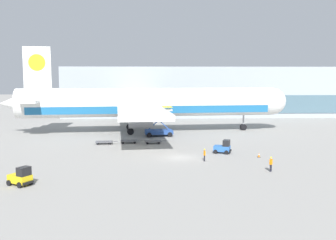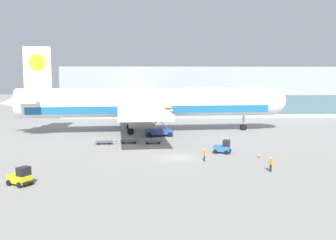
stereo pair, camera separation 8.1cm
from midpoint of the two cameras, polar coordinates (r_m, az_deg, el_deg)
name	(u,v)px [view 1 (the left image)]	position (r m, az deg, el deg)	size (l,w,h in m)	color
ground_plane	(181,158)	(52.22, 1.88, -5.75)	(400.00, 400.00, 0.00)	gray
terminal_building	(221,92)	(111.62, 8.06, 4.32)	(90.00, 18.20, 14.00)	#9EA8B2
airplane_main	(146,104)	(75.98, -3.36, 2.53)	(58.03, 48.56, 17.00)	white
scissor_lift_loader	(159,125)	(71.04, -1.45, -0.76)	(5.47, 3.82, 5.59)	#284C99
baggage_tug_foreground	(223,147)	(55.57, 8.37, -4.15)	(2.78, 2.35, 2.00)	#2D66B7
baggage_tug_mid	(21,177)	(41.76, -21.55, -8.09)	(2.82, 2.56, 2.00)	yellow
baggage_dolly_lead	(104,142)	(63.43, -9.74, -3.30)	(3.75, 1.70, 0.48)	#56565B
baggage_dolly_second	(129,141)	(63.88, -6.03, -3.17)	(3.75, 1.70, 0.48)	#56565B
baggage_dolly_third	(153,141)	(63.15, -2.33, -3.26)	(3.75, 1.70, 0.48)	#56565B
ground_crew_near	(271,163)	(45.99, 15.36, -6.31)	(0.45, 0.40, 1.80)	black
ground_crew_far	(205,154)	(50.00, 5.54, -5.18)	(0.22, 0.57, 1.68)	black
traffic_cone_near	(259,155)	(53.89, 13.64, -5.21)	(0.40, 0.40, 0.65)	black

